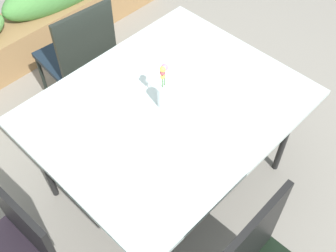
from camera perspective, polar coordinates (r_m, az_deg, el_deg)
ground_plane at (r=2.92m, az=-0.52°, el=-8.94°), size 12.00×12.00×0.00m
dining_table at (r=2.37m, az=0.00°, el=2.14°), size 1.47×1.19×0.79m
chair_far_side at (r=3.10m, az=-11.95°, el=9.59°), size 0.51×0.51×0.96m
flower_vase at (r=2.27m, az=-0.67°, el=4.68°), size 0.07×0.07×0.29m
planter_box at (r=3.84m, az=-20.78°, el=12.07°), size 3.10×0.42×0.68m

